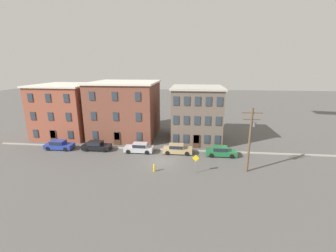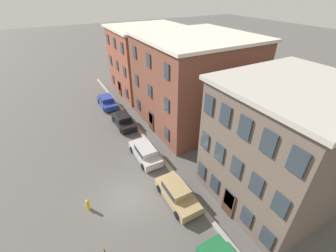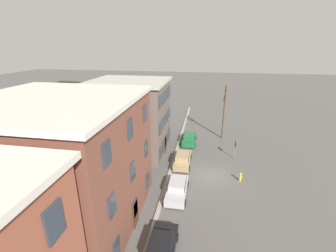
# 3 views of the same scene
# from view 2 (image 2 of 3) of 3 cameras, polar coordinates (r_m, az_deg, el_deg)

# --- Properties ---
(ground_plane) EXTENTS (200.00, 200.00, 0.00)m
(ground_plane) POSITION_cam_2_polar(r_m,az_deg,el_deg) (19.36, -9.87, -17.45)
(ground_plane) COLOR #565451
(kerb_strip) EXTENTS (56.00, 0.36, 0.16)m
(kerb_strip) POSITION_cam_2_polar(r_m,az_deg,el_deg) (20.53, 2.21, -12.89)
(kerb_strip) COLOR #9E998E
(kerb_strip) RESTS_ON ground_plane
(apartment_corner) EXTENTS (10.01, 10.66, 9.66)m
(apartment_corner) POSITION_cam_2_polar(r_m,az_deg,el_deg) (36.28, -4.86, 16.46)
(apartment_corner) COLOR brown
(apartment_corner) RESTS_ON ground_plane
(apartment_midblock) EXTENTS (11.84, 11.87, 10.17)m
(apartment_midblock) POSITION_cam_2_polar(r_m,az_deg,el_deg) (27.09, 6.64, 11.41)
(apartment_midblock) COLOR brown
(apartment_midblock) RESTS_ON ground_plane
(apartment_far) EXTENTS (8.83, 9.60, 9.48)m
(apartment_far) POSITION_cam_2_polar(r_m,az_deg,el_deg) (18.43, 27.35, -4.26)
(apartment_far) COLOR #66564C
(apartment_far) RESTS_ON ground_plane
(car_blue) EXTENTS (4.40, 1.92, 1.43)m
(car_blue) POSITION_cam_2_polar(r_m,az_deg,el_deg) (32.94, -15.25, 6.12)
(car_blue) COLOR #233899
(car_blue) RESTS_ON ground_plane
(car_black) EXTENTS (4.40, 1.92, 1.43)m
(car_black) POSITION_cam_2_polar(r_m,az_deg,el_deg) (27.74, -11.30, 1.52)
(car_black) COLOR black
(car_black) RESTS_ON ground_plane
(car_silver) EXTENTS (4.40, 1.92, 1.43)m
(car_silver) POSITION_cam_2_polar(r_m,az_deg,el_deg) (22.21, -5.78, -6.63)
(car_silver) COLOR #B7B7BC
(car_silver) RESTS_ON ground_plane
(car_tan) EXTENTS (4.40, 1.92, 1.43)m
(car_tan) POSITION_cam_2_polar(r_m,az_deg,el_deg) (18.45, 2.26, -16.56)
(car_tan) COLOR tan
(car_tan) RESTS_ON ground_plane
(fire_hydrant) EXTENTS (0.24, 0.34, 0.96)m
(fire_hydrant) POSITION_cam_2_polar(r_m,az_deg,el_deg) (19.04, -19.67, -18.29)
(fire_hydrant) COLOR yellow
(fire_hydrant) RESTS_ON ground_plane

